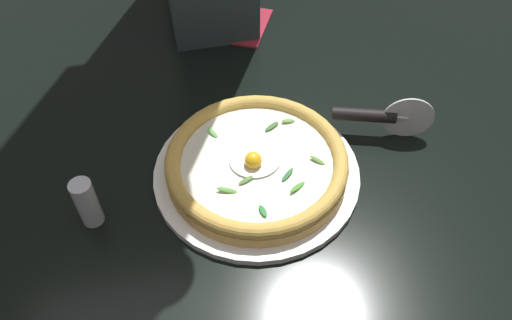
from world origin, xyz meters
TOP-DOWN VIEW (x-y plane):
  - ground_plane at (0.00, 0.00)m, footprint 2.40×2.40m
  - pizza_plate at (-0.02, 0.00)m, footprint 0.33×0.33m
  - pizza at (-0.02, 0.00)m, footprint 0.29×0.29m
  - pizza_cutter at (0.20, 0.05)m, footprint 0.16×0.06m
  - folded_napkin at (0.05, 0.41)m, footprint 0.14×0.17m
  - pepper_shaker at (-0.27, -0.03)m, footprint 0.03×0.03m

SIDE VIEW (x-z plane):
  - ground_plane at x=0.00m, z-range -0.03..0.00m
  - folded_napkin at x=0.05m, z-range 0.00..0.01m
  - pizza_plate at x=-0.02m, z-range 0.00..0.01m
  - pizza at x=-0.02m, z-range 0.01..0.06m
  - pizza_cutter at x=0.20m, z-range 0.00..0.08m
  - pepper_shaker at x=-0.27m, z-range 0.00..0.08m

